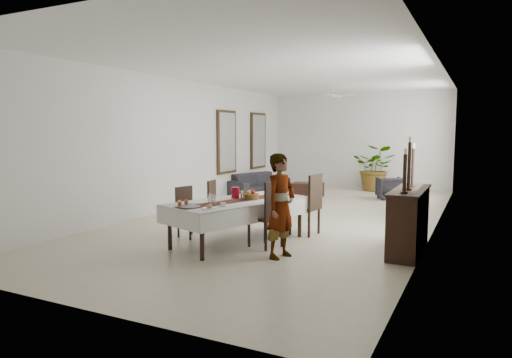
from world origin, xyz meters
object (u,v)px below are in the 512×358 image
woman (281,206)px  sideboard_body (409,222)px  sofa (258,183)px  dining_table_top (238,202)px  red_pitcher (235,193)px

woman → sideboard_body: bearing=-40.1°
woman → sofa: bearing=43.4°
dining_table_top → woman: size_ratio=1.47×
sofa → woman: bearing=-134.6°
red_pitcher → woman: size_ratio=0.12×
dining_table_top → sideboard_body: 2.80m
woman → dining_table_top: bearing=78.0°
dining_table_top → woman: (1.01, -0.51, 0.09)m
red_pitcher → sofa: size_ratio=0.09×
dining_table_top → woman: woman is taller
dining_table_top → red_pitcher: bearing=149.0°
dining_table_top → sofa: (-2.49, 5.87, -0.39)m
woman → sideboard_body: size_ratio=0.97×
red_pitcher → woman: woman is taller
sideboard_body → dining_table_top: bearing=-165.6°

